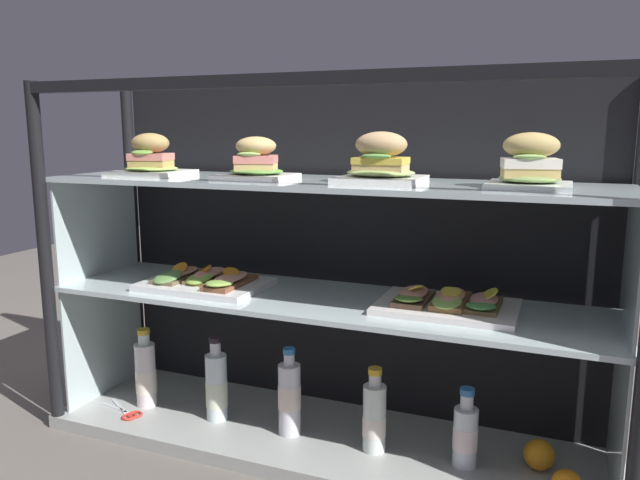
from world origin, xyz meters
The scene contains 20 objects.
ground_plane centered at (0.00, 0.00, -0.01)m, with size 6.00×6.00×0.02m, color #615B54.
case_base_deck centered at (0.00, 0.00, 0.02)m, with size 1.54×0.42×0.04m, color #A3A5A1.
case_frame centered at (0.00, 0.12, 0.54)m, with size 1.54×0.42×0.99m.
riser_lower_tier centered at (0.00, 0.00, 0.22)m, with size 1.47×0.34×0.37m.
shelf_lower_glass centered at (0.00, 0.00, 0.42)m, with size 1.49×0.36×0.01m, color silver.
riser_upper_tier centered at (0.00, 0.00, 0.57)m, with size 1.47×0.34×0.30m.
shelf_upper_glass centered at (0.00, 0.00, 0.73)m, with size 1.49×0.36×0.01m, color silver.
plated_roll_sandwich_right_of_center centered at (-0.50, -0.03, 0.78)m, with size 0.19×0.19×0.12m.
plated_roll_sandwich_left_of_center centered at (-0.17, -0.03, 0.78)m, with size 0.18×0.18×0.11m.
plated_roll_sandwich_far_right centered at (0.17, -0.03, 0.78)m, with size 0.20×0.20×0.12m.
plated_roll_sandwich_mid_left centered at (0.51, -0.02, 0.78)m, with size 0.18×0.18×0.12m.
open_sandwich_tray_near_right_corner centered at (-0.34, -0.03, 0.44)m, with size 0.34×0.24×0.06m.
open_sandwich_tray_left_of_center centered at (0.33, 0.01, 0.44)m, with size 0.34×0.24×0.06m.
juice_bottle_front_second centered at (-0.55, -0.04, 0.14)m, with size 0.06×0.06×0.24m.
juice_bottle_front_left_end centered at (-0.31, -0.04, 0.13)m, with size 0.06×0.06×0.25m.
juice_bottle_front_middle centered at (-0.08, -0.04, 0.14)m, with size 0.06×0.06×0.25m.
juice_bottle_tucked_behind centered at (0.17, -0.04, 0.13)m, with size 0.06×0.06×0.23m.
juice_bottle_front_fourth centered at (0.40, -0.02, 0.12)m, with size 0.06×0.06×0.20m.
orange_fruit_beside_bottles centered at (0.57, 0.03, 0.08)m, with size 0.07×0.07×0.07m, color orange.
kitchen_scissors centered at (-0.56, -0.11, 0.04)m, with size 0.17×0.11×0.01m.
Camera 1 is at (0.59, -1.46, 0.87)m, focal length 34.38 mm.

